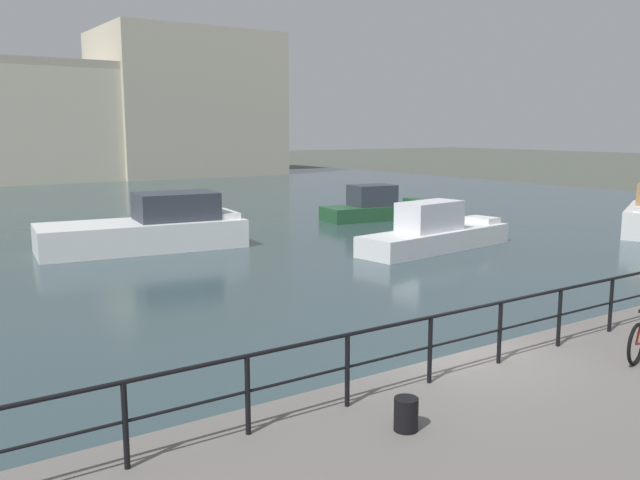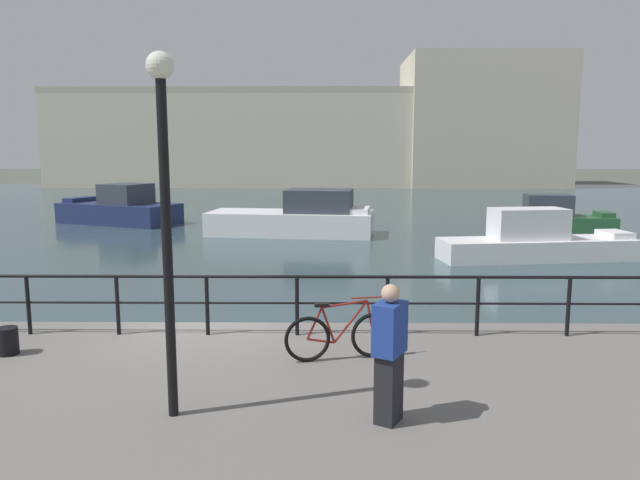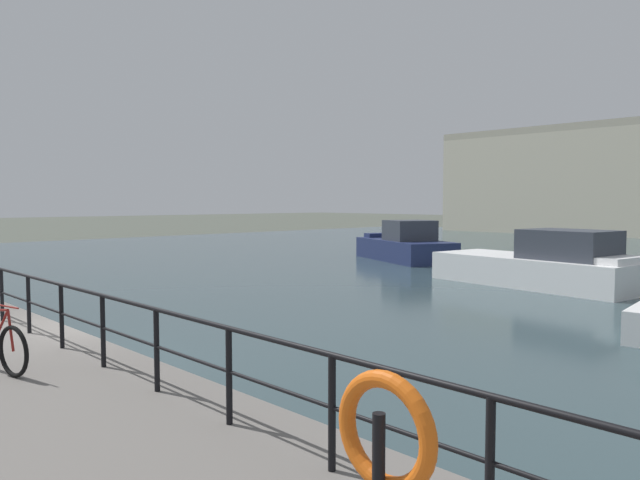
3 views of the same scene
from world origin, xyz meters
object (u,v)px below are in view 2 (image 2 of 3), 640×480
Objects in this scene: harbor_building at (363,136)px; parked_bicycle at (341,335)px; moored_white_yacht at (120,209)px; mooring_bollard at (8,341)px; moored_cabin_cruiser at (552,217)px; standing_person at (389,353)px; moored_blue_motorboat at (298,218)px; moored_small_launch at (536,242)px; quay_lamp_post at (165,188)px.

parked_bicycle is at bearing -93.78° from harbor_building.
moored_white_yacht reaches higher than mooring_bollard.
moored_cabin_cruiser is 26.06m from standing_person.
moored_cabin_cruiser is 13.15m from moored_blue_motorboat.
parked_bicycle is (-11.41, -21.53, 0.57)m from moored_cabin_cruiser.
moored_small_launch reaches higher than moored_cabin_cruiser.
mooring_bollard is 0.26× the size of standing_person.
moored_small_launch is at bearing -85.26° from standing_person.
quay_lamp_post is (-0.50, -21.63, 2.83)m from moored_blue_motorboat.
quay_lamp_post reaches higher than parked_bicycle.
standing_person is at bearing -21.56° from mooring_bollard.
moored_blue_motorboat is at bearing -54.66° from standing_person.
moored_blue_motorboat is at bearing -163.98° from moored_cabin_cruiser.
moored_cabin_cruiser is 27.12m from mooring_bollard.
quay_lamp_post is at bearing -148.76° from parked_bicycle.
moored_blue_motorboat reaches higher than moored_cabin_cruiser.
harbor_building is at bearing 108.55° from moored_cabin_cruiser.
parked_bicycle is 3.96× the size of mooring_bollard.
moored_white_yacht is 1.68× the size of quay_lamp_post.
moored_blue_motorboat is 21.82m from quay_lamp_post.
parked_bicycle reaches higher than mooring_bollard.
harbor_building is 6.97× the size of moored_blue_motorboat.
moored_cabin_cruiser is at bearing -163.09° from moored_white_yacht.
standing_person is at bearing -93.17° from harbor_building.
moored_blue_motorboat is 4.85× the size of standing_person.
standing_person reaches higher than moored_blue_motorboat.
moored_small_launch is at bearing -28.07° from moored_blue_motorboat.
moored_small_launch is at bearing -106.33° from moored_cabin_cruiser.
standing_person is (2.13, -21.78, 0.89)m from moored_blue_motorboat.
mooring_bollard is at bearing -142.49° from moored_small_launch.
moored_white_yacht is at bearing -178.38° from moored_cabin_cruiser.
mooring_bollard is 4.64m from quay_lamp_post.
harbor_building reaches higher than moored_white_yacht.
moored_cabin_cruiser is at bearing -79.28° from harbor_building.
moored_small_launch is 11.32m from moored_blue_motorboat.
harbor_building is 60.95m from parked_bicycle.
parked_bicycle is at bearing -78.31° from moored_blue_motorboat.
quay_lamp_post reaches higher than mooring_bollard.
moored_white_yacht is at bearing 104.21° from parked_bicycle.
harbor_building is 7.59× the size of moored_small_launch.
harbor_building reaches higher than mooring_bollard.
harbor_building is 13.17× the size of quay_lamp_post.
moored_cabin_cruiser is 1.40× the size of quay_lamp_post.
moored_white_yacht is 24.74m from mooring_bollard.
mooring_bollard is at bearing 8.18° from standing_person.
moored_cabin_cruiser is 3.48× the size of parked_bicycle.
mooring_bollard is at bearing 146.06° from quay_lamp_post.
moored_blue_motorboat is 4.70× the size of parked_bicycle.
moored_small_launch is 16.89m from standing_person.
moored_blue_motorboat is at bearing 88.68° from quay_lamp_post.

